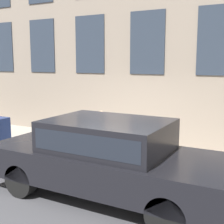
% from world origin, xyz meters
% --- Properties ---
extents(ground_plane, '(80.00, 80.00, 0.00)m').
position_xyz_m(ground_plane, '(0.00, 0.00, 0.00)').
color(ground_plane, '#47474C').
extents(sidewalk, '(2.41, 60.00, 0.13)m').
position_xyz_m(sidewalk, '(1.21, 0.00, 0.06)').
color(sidewalk, '#A8A093').
rests_on(sidewalk, ground_plane).
extents(building_facade, '(0.33, 40.00, 8.99)m').
position_xyz_m(building_facade, '(2.56, -0.00, 4.49)').
color(building_facade, gray).
rests_on(building_facade, ground_plane).
extents(fire_hydrant, '(0.30, 0.43, 0.80)m').
position_xyz_m(fire_hydrant, '(0.47, -0.18, 0.53)').
color(fire_hydrant, gray).
rests_on(fire_hydrant, sidewalk).
extents(person, '(0.30, 0.20, 1.22)m').
position_xyz_m(person, '(0.67, 0.64, 0.86)').
color(person, '#232328').
rests_on(person, sidewalk).
extents(parked_car_charcoal_near, '(1.95, 4.93, 1.57)m').
position_xyz_m(parked_car_charcoal_near, '(-1.46, -0.80, 0.87)').
color(parked_car_charcoal_near, black).
rests_on(parked_car_charcoal_near, ground_plane).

